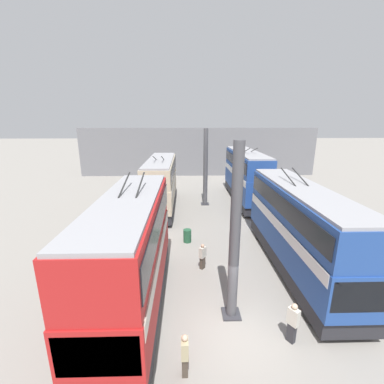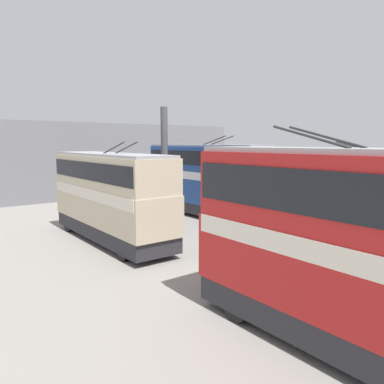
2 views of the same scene
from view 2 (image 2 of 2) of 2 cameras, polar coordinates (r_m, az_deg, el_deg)
The scene contains 7 objects.
depot_back_wall at distance 36.66m, azimuth -16.78°, elevation 4.50°, with size 0.50×36.00×7.24m.
support_column_far at distance 23.71m, azimuth -4.21°, elevation 3.38°, with size 0.79×0.79×7.57m.
bus_left_far at distance 27.30m, azimuth 1.96°, elevation 2.50°, with size 11.23×2.54×5.85m.
bus_right_near at distance 10.17m, azimuth 23.32°, elevation -6.80°, with size 9.14×2.54×5.87m.
bus_right_far at distance 20.68m, azimuth -12.39°, elevation 0.04°, with size 10.13×2.54×5.43m.
person_aisle_midway at distance 15.08m, azimuth 18.27°, elevation -10.54°, with size 0.48×0.45×1.54m.
oil_drum at distance 16.63m, azimuth 6.68°, elevation -9.73°, with size 0.58×0.58×0.92m.
Camera 2 is at (-3.15, 12.99, 5.39)m, focal length 35.00 mm.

